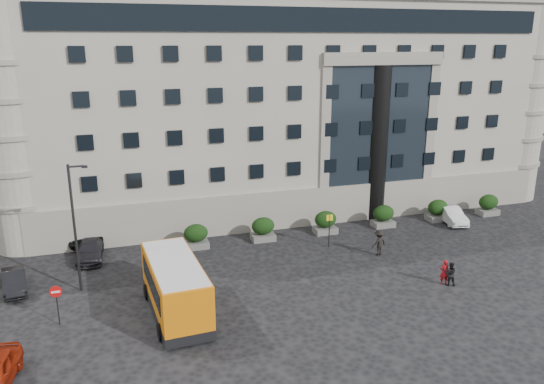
{
  "coord_description": "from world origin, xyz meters",
  "views": [
    {
      "loc": [
        -9.76,
        -29.02,
        14.88
      ],
      "look_at": [
        0.68,
        3.88,
        5.0
      ],
      "focal_mm": 35.0,
      "sensor_mm": 36.0,
      "label": 1
    }
  ],
  "objects": [
    {
      "name": "pedestrian_c",
      "position": [
        8.29,
        2.5,
        0.94
      ],
      "size": [
        1.36,
        1.0,
        1.88
      ],
      "primitive_type": "imported",
      "rotation": [
        0.0,
        0.0,
        3.41
      ],
      "color": "black",
      "rests_on": "ground"
    },
    {
      "name": "parked_car_c",
      "position": [
        -11.5,
        8.04,
        0.63
      ],
      "size": [
        2.01,
        4.44,
        1.26
      ],
      "primitive_type": "imported",
      "rotation": [
        0.0,
        0.0,
        -0.06
      ],
      "color": "black",
      "rests_on": "ground"
    },
    {
      "name": "red_truck",
      "position": [
        -16.97,
        18.42,
        1.59
      ],
      "size": [
        3.83,
        6.21,
        3.11
      ],
      "rotation": [
        0.0,
        0.0,
        -0.24
      ],
      "color": "maroon",
      "rests_on": "ground"
    },
    {
      "name": "pedestrian_a",
      "position": [
        9.9,
        -3.04,
        0.83
      ],
      "size": [
        0.68,
        0.52,
        1.65
      ],
      "primitive_type": "imported",
      "rotation": [
        0.0,
        0.0,
        2.91
      ],
      "color": "maroon",
      "rests_on": "ground"
    },
    {
      "name": "hedge_f",
      "position": [
        22.0,
        7.8,
        0.93
      ],
      "size": [
        1.8,
        1.26,
        1.84
      ],
      "color": "#61615E",
      "rests_on": "ground"
    },
    {
      "name": "ground",
      "position": [
        0.0,
        0.0,
        0.0
      ],
      "size": [
        120.0,
        120.0,
        0.0
      ],
      "primitive_type": "plane",
      "color": "black",
      "rests_on": "ground"
    },
    {
      "name": "hedge_a",
      "position": [
        -4.0,
        7.8,
        0.93
      ],
      "size": [
        1.8,
        1.26,
        1.84
      ],
      "color": "#61615E",
      "rests_on": "ground"
    },
    {
      "name": "pedestrian_b",
      "position": [
        10.17,
        -3.26,
        0.78
      ],
      "size": [
        0.94,
        0.87,
        1.56
      ],
      "primitive_type": "imported",
      "rotation": [
        0.0,
        0.0,
        2.68
      ],
      "color": "black",
      "rests_on": "ground"
    },
    {
      "name": "hedge_d",
      "position": [
        11.6,
        7.8,
        0.93
      ],
      "size": [
        1.8,
        1.26,
        1.84
      ],
      "color": "#61615E",
      "rests_on": "ground"
    },
    {
      "name": "hedge_b",
      "position": [
        1.2,
        7.8,
        0.93
      ],
      "size": [
        1.8,
        1.26,
        1.84
      ],
      "color": "#61615E",
      "rests_on": "ground"
    },
    {
      "name": "bus_stop_sign",
      "position": [
        5.5,
        5.0,
        1.73
      ],
      "size": [
        0.5,
        0.08,
        2.52
      ],
      "color": "#262628",
      "rests_on": "ground"
    },
    {
      "name": "street_lamp",
      "position": [
        -11.94,
        3.0,
        4.37
      ],
      "size": [
        1.16,
        0.18,
        8.0
      ],
      "color": "#262628",
      "rests_on": "ground"
    },
    {
      "name": "hedge_e",
      "position": [
        16.8,
        7.8,
        0.93
      ],
      "size": [
        1.8,
        1.26,
        1.84
      ],
      "color": "#61615E",
      "rests_on": "ground"
    },
    {
      "name": "no_entry_sign",
      "position": [
        -13.0,
        -1.04,
        1.65
      ],
      "size": [
        0.64,
        0.16,
        2.32
      ],
      "color": "#262628",
      "rests_on": "ground"
    },
    {
      "name": "civic_building",
      "position": [
        6.0,
        22.0,
        9.0
      ],
      "size": [
        44.0,
        24.0,
        18.0
      ],
      "primitive_type": "cube",
      "color": "gray",
      "rests_on": "ground"
    },
    {
      "name": "minibus",
      "position": [
        -6.76,
        -1.7,
        1.74
      ],
      "size": [
        3.2,
        7.72,
        3.16
      ],
      "rotation": [
        0.0,
        0.0,
        0.06
      ],
      "color": "orange",
      "rests_on": "ground"
    },
    {
      "name": "hedge_c",
      "position": [
        6.4,
        7.8,
        0.93
      ],
      "size": [
        1.8,
        1.26,
        1.84
      ],
      "color": "#61615E",
      "rests_on": "ground"
    },
    {
      "name": "parked_car_d",
      "position": [
        -11.5,
        11.65,
        0.75
      ],
      "size": [
        3.38,
        5.76,
        1.5
      ],
      "primitive_type": "imported",
      "rotation": [
        0.0,
        0.0,
        -0.17
      ],
      "color": "black",
      "rests_on": "ground"
    },
    {
      "name": "entrance_column",
      "position": [
        12.0,
        10.3,
        6.5
      ],
      "size": [
        1.8,
        1.8,
        13.0
      ],
      "primitive_type": "cylinder",
      "color": "black",
      "rests_on": "ground"
    },
    {
      "name": "white_taxi",
      "position": [
        17.62,
        7.0,
        0.68
      ],
      "size": [
        2.21,
        4.32,
        1.36
      ],
      "primitive_type": "imported",
      "rotation": [
        0.0,
        0.0,
        -0.2
      ],
      "color": "silver",
      "rests_on": "ground"
    },
    {
      "name": "parked_car_b",
      "position": [
        -15.89,
        4.24,
        0.62
      ],
      "size": [
        1.9,
        3.93,
        1.24
      ],
      "primitive_type": "imported",
      "rotation": [
        0.0,
        0.0,
        0.16
      ],
      "color": "black",
      "rests_on": "ground"
    }
  ]
}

